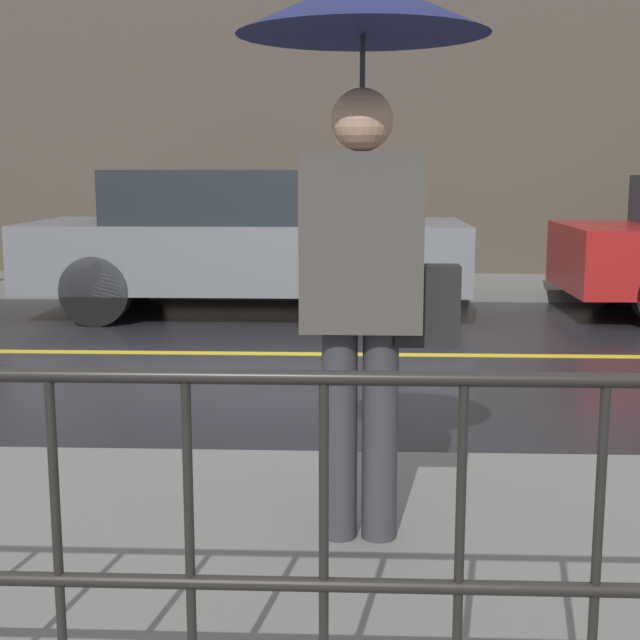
{
  "coord_description": "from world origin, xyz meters",
  "views": [
    {
      "loc": [
        0.08,
        -7.39,
        1.56
      ],
      "look_at": [
        -0.18,
        -1.39,
        0.53
      ],
      "focal_mm": 50.0,
      "sensor_mm": 36.0,
      "label": 1
    }
  ],
  "objects": [
    {
      "name": "ground_plane",
      "position": [
        0.0,
        0.0,
        0.0
      ],
      "size": [
        80.0,
        80.0,
        0.0
      ],
      "primitive_type": "plane",
      "color": "black"
    },
    {
      "name": "railing_foreground",
      "position": [
        0.0,
        -5.38,
        0.74
      ],
      "size": [
        12.0,
        0.04,
        0.95
      ],
      "color": "black",
      "rests_on": "sidewalk_near"
    },
    {
      "name": "sidewalk_far",
      "position": [
        0.0,
        3.89,
        0.07
      ],
      "size": [
        28.0,
        1.65,
        0.15
      ],
      "color": "slate",
      "rests_on": "ground_plane"
    },
    {
      "name": "pedestrian",
      "position": [
        0.1,
        -4.12,
        1.7
      ],
      "size": [
        0.9,
        0.9,
        2.08
      ],
      "rotation": [
        0.0,
        0.0,
        3.14
      ],
      "color": "#333338",
      "rests_on": "sidewalk_near"
    },
    {
      "name": "building_storefront",
      "position": [
        0.0,
        4.86,
        3.03
      ],
      "size": [
        28.0,
        0.3,
        6.07
      ],
      "color": "#4C4238",
      "rests_on": "ground_plane"
    },
    {
      "name": "car_grey",
      "position": [
        -1.15,
        2.14,
        0.79
      ],
      "size": [
        4.62,
        1.86,
        1.54
      ],
      "color": "slate",
      "rests_on": "ground_plane"
    },
    {
      "name": "sidewalk_near",
      "position": [
        0.0,
        -4.35,
        0.07
      ],
      "size": [
        28.0,
        2.57,
        0.15
      ],
      "color": "slate",
      "rests_on": "ground_plane"
    },
    {
      "name": "lane_marking",
      "position": [
        0.0,
        0.0,
        0.0
      ],
      "size": [
        25.2,
        0.12,
        0.01
      ],
      "color": "gold",
      "rests_on": "ground_plane"
    }
  ]
}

